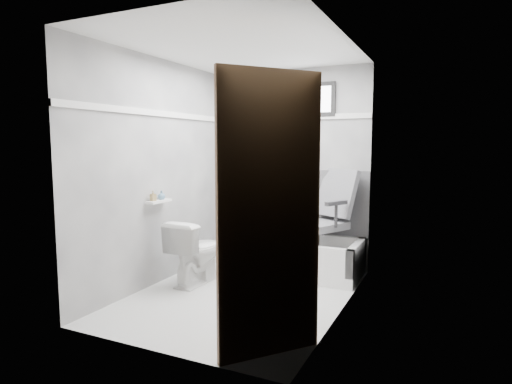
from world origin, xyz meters
The scene contains 19 objects.
floor centered at (0.00, 0.00, 0.00)m, with size 2.60×2.60×0.00m, color white.
ceiling centered at (0.00, 0.00, 2.40)m, with size 2.60×2.60×0.00m, color silver.
wall_back centered at (0.00, 1.30, 1.20)m, with size 2.00×0.02×2.40m, color slate.
wall_front centered at (0.00, -1.30, 1.20)m, with size 2.00×0.02×2.40m, color slate.
wall_left centered at (-1.00, 0.00, 1.20)m, with size 0.02×2.60×2.40m, color slate.
wall_right centered at (1.00, 0.00, 1.20)m, with size 0.02×2.60×2.40m, color slate.
bathtub centered at (0.23, 0.93, 0.21)m, with size 1.50×0.70×0.42m, color white, non-canonical shape.
office_chair centered at (0.48, 0.96, 0.67)m, with size 0.64×0.64×1.10m, color #5F5E63, non-canonical shape.
toilet centered at (-0.62, 0.14, 0.34)m, with size 0.39×0.70×0.69m, color white.
door centered at (0.98, -1.28, 1.00)m, with size 0.78×0.78×2.00m, color brown, non-canonical shape.
window centered at (0.25, 1.29, 2.02)m, with size 0.66×0.04×0.40m, color black, non-canonical shape.
backerboard centered at (0.25, 1.29, 0.80)m, with size 1.50×0.02×0.78m, color #4C4C4F.
trim_back centered at (0.00, 1.29, 1.82)m, with size 2.00×0.02×0.06m, color white.
trim_left centered at (-0.99, 0.00, 1.82)m, with size 0.02×2.60×0.06m, color white.
pole centered at (0.05, 1.06, 1.05)m, with size 0.02×0.02×1.95m, color white.
shelf centered at (-0.93, -0.07, 0.90)m, with size 0.10×0.32×0.03m, color white.
soap_bottle_a centered at (-0.94, -0.15, 0.97)m, with size 0.05×0.05×0.11m, color #957C4A.
soap_bottle_b centered at (-0.94, -0.01, 0.96)m, with size 0.08×0.08×0.10m, color slate.
faucet centered at (-0.20, 1.27, 0.55)m, with size 0.26×0.10×0.16m, color silver, non-canonical shape.
Camera 1 is at (1.88, -3.66, 1.49)m, focal length 30.00 mm.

